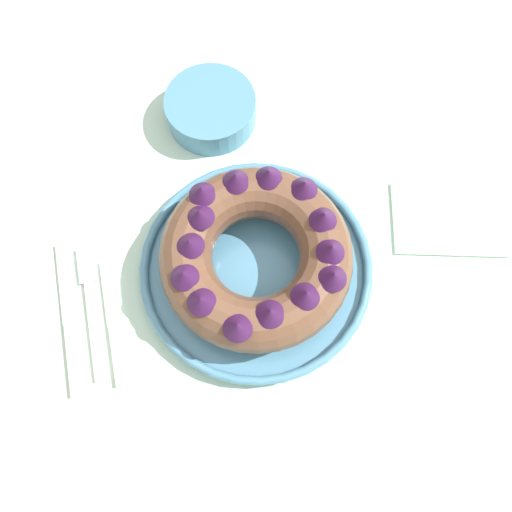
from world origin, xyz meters
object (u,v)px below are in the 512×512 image
at_px(bundt_cake, 256,255).
at_px(serving_knife, 71,327).
at_px(napkin, 447,220).
at_px(side_bowl, 211,110).
at_px(fork, 91,301).
at_px(cake_knife, 115,330).
at_px(serving_dish, 256,267).

bearing_deg(bundt_cake, serving_knife, -174.59).
bearing_deg(napkin, serving_knife, -176.06).
relative_size(serving_knife, side_bowl, 1.56).
relative_size(fork, cake_knife, 1.09).
relative_size(bundt_cake, cake_knife, 1.44).
relative_size(serving_knife, napkin, 1.35).
distance_m(serving_dish, serving_knife, 0.26).
xyz_separation_m(cake_knife, side_bowl, (0.19, 0.30, 0.02)).
relative_size(side_bowl, napkin, 0.87).
distance_m(serving_dish, cake_knife, 0.21).
xyz_separation_m(serving_dish, bundt_cake, (0.00, 0.00, 0.05)).
bearing_deg(cake_knife, napkin, 1.58).
bearing_deg(side_bowl, bundt_cake, -87.32).
bearing_deg(cake_knife, serving_dish, 6.76).
relative_size(serving_dish, serving_knife, 1.49).
height_order(serving_dish, bundt_cake, bundt_cake).
bearing_deg(side_bowl, serving_knife, -131.13).
bearing_deg(bundt_cake, serving_dish, -125.07).
relative_size(fork, napkin, 1.19).
relative_size(serving_dish, bundt_cake, 1.27).
bearing_deg(bundt_cake, cake_knife, -168.47).
xyz_separation_m(bundt_cake, cake_knife, (-0.20, -0.04, -0.06)).
bearing_deg(cake_knife, fork, 116.16).
height_order(serving_dish, serving_knife, serving_dish).
distance_m(side_bowl, napkin, 0.39).
bearing_deg(fork, cake_knife, -61.29).
distance_m(fork, serving_knife, 0.04).
relative_size(serving_knife, cake_knife, 1.23).
distance_m(serving_dish, fork, 0.23).
bearing_deg(fork, bundt_cake, -3.42).
distance_m(cake_knife, side_bowl, 0.36).
relative_size(fork, side_bowl, 1.38).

